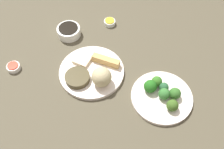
{
  "coord_description": "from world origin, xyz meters",
  "views": [
    {
      "loc": [
        -0.57,
        -0.19,
        0.85
      ],
      "look_at": [
        -0.02,
        -0.09,
        0.06
      ],
      "focal_mm": 40.14,
      "sensor_mm": 36.0,
      "label": 1
    }
  ],
  "objects": [
    {
      "name": "broccoli_floret_4",
      "position": [
        -0.11,
        -0.32,
        0.06
      ],
      "size": [
        0.04,
        0.04,
        0.04
      ],
      "primitive_type": "sphere",
      "color": "#395D1F",
      "rests_on": "broccoli_plate"
    },
    {
      "name": "broccoli_floret_2",
      "position": [
        -0.06,
        -0.33,
        0.06
      ],
      "size": [
        0.04,
        0.04,
        0.04
      ],
      "primitive_type": "sphere",
      "color": "#326626",
      "rests_on": "broccoli_plate"
    },
    {
      "name": "broccoli_floret_5",
      "position": [
        -0.02,
        -0.26,
        0.05
      ],
      "size": [
        0.04,
        0.04,
        0.04
      ],
      "primitive_type": "sphere",
      "color": "#326E22",
      "rests_on": "broccoli_plate"
    },
    {
      "name": "broccoli_floret_3",
      "position": [
        -0.05,
        -0.24,
        0.06
      ],
      "size": [
        0.05,
        0.05,
        0.05
      ],
      "primitive_type": "sphere",
      "color": "#20631A",
      "rests_on": "broccoli_plate"
    },
    {
      "name": "broccoli_floret_1",
      "position": [
        -0.04,
        -0.29,
        0.05
      ],
      "size": [
        0.04,
        0.04,
        0.04
      ],
      "primitive_type": "sphere",
      "color": "#285A35",
      "rests_on": "broccoli_plate"
    },
    {
      "name": "soy_sauce_bowl_liquid",
      "position": [
        0.19,
        0.15,
        0.06
      ],
      "size": [
        0.09,
        0.09,
        0.0
      ],
      "primitive_type": "cylinder",
      "color": "black",
      "rests_on": "soy_sauce_bowl"
    },
    {
      "name": "soy_sauce_bowl",
      "position": [
        0.19,
        0.15,
        0.04
      ],
      "size": [
        0.1,
        0.1,
        0.04
      ],
      "primitive_type": "cylinder",
      "color": "white",
      "rests_on": "tabletop"
    },
    {
      "name": "broccoli_floret_0",
      "position": [
        -0.07,
        -0.29,
        0.06
      ],
      "size": [
        0.04,
        0.04,
        0.04
      ],
      "primitive_type": "sphere",
      "color": "#337030",
      "rests_on": "broccoli_plate"
    },
    {
      "name": "crab_rangoon_wonton",
      "position": [
        0.04,
        0.05,
        0.04
      ],
      "size": [
        0.08,
        0.08,
        0.02
      ],
      "primitive_type": "cube",
      "rotation": [
        0.0,
        0.0,
        -0.28
      ],
      "color": "beige",
      "rests_on": "main_plate"
    },
    {
      "name": "rice_scoop",
      "position": [
        -0.05,
        -0.05,
        0.07
      ],
      "size": [
        0.08,
        0.08,
        0.08
      ],
      "primitive_type": "sphere",
      "color": "tan",
      "rests_on": "main_plate"
    },
    {
      "name": "sauce_ramekin_hot_mustard_liquid",
      "position": [
        0.29,
        -0.02,
        0.04
      ],
      "size": [
        0.04,
        0.04,
        0.0
      ],
      "primitive_type": "cylinder",
      "color": "gold",
      "rests_on": "sauce_ramekin_hot_mustard"
    },
    {
      "name": "stir_fry_heap",
      "position": [
        -0.05,
        0.04,
        0.05
      ],
      "size": [
        0.1,
        0.1,
        0.02
      ],
      "primitive_type": "cylinder",
      "color": "#3F371E",
      "rests_on": "main_plate"
    },
    {
      "name": "broccoli_plate",
      "position": [
        -0.07,
        -0.29,
        0.03
      ],
      "size": [
        0.23,
        0.23,
        0.01
      ],
      "primitive_type": "cylinder",
      "color": "white",
      "rests_on": "tabletop"
    },
    {
      "name": "main_plate",
      "position": [
        -0.0,
        -0.0,
        0.03
      ],
      "size": [
        0.26,
        0.26,
        0.02
      ],
      "primitive_type": "cylinder",
      "color": "white",
      "rests_on": "tabletop"
    },
    {
      "name": "spring_roll",
      "position": [
        0.05,
        -0.05,
        0.05
      ],
      "size": [
        0.05,
        0.12,
        0.03
      ],
      "primitive_type": "cube",
      "rotation": [
        0.0,
        0.0,
        1.37
      ],
      "color": "tan",
      "rests_on": "main_plate"
    },
    {
      "name": "tabletop",
      "position": [
        0.0,
        0.0,
        0.01
      ],
      "size": [
        2.2,
        2.2,
        0.02
      ],
      "primitive_type": "cube",
      "color": "#4D4735",
      "rests_on": "ground"
    },
    {
      "name": "sauce_ramekin_sweet_and_sour",
      "position": [
        -0.04,
        0.32,
        0.03
      ],
      "size": [
        0.05,
        0.05,
        0.02
      ],
      "primitive_type": "cylinder",
      "color": "white",
      "rests_on": "tabletop"
    },
    {
      "name": "sauce_ramekin_sweet_and_sour_liquid",
      "position": [
        -0.04,
        0.32,
        0.04
      ],
      "size": [
        0.04,
        0.04,
        0.0
      ],
      "primitive_type": "cylinder",
      "color": "red",
      "rests_on": "sauce_ramekin_sweet_and_sour"
    },
    {
      "name": "sauce_ramekin_hot_mustard",
      "position": [
        0.29,
        -0.02,
        0.03
      ],
      "size": [
        0.05,
        0.05,
        0.02
      ],
      "primitive_type": "cylinder",
      "color": "white",
      "rests_on": "tabletop"
    }
  ]
}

